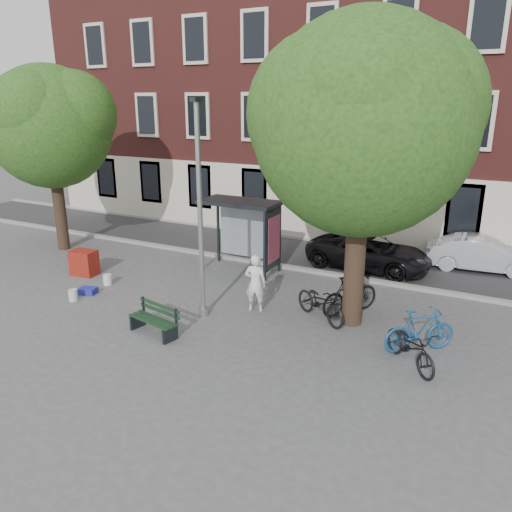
{
  "coord_description": "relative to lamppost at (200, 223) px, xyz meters",
  "views": [
    {
      "loc": [
        7.58,
        -11.2,
        6.06
      ],
      "look_at": [
        0.75,
        1.9,
        1.4
      ],
      "focal_mm": 35.0,
      "sensor_mm": 36.0,
      "label": 1
    }
  ],
  "objects": [
    {
      "name": "bike_d",
      "position": [
        3.76,
        2.1,
        -2.18
      ],
      "size": [
        1.56,
        2.0,
        1.21
      ],
      "primitive_type": "imported",
      "rotation": [
        0.0,
        0.0,
        2.57
      ],
      "color": "black",
      "rests_on": "ground"
    },
    {
      "name": "tree_left",
      "position": [
        -8.99,
        2.88,
        2.43
      ],
      "size": [
        5.18,
        4.86,
        7.4
      ],
      "color": "black",
      "rests_on": "ground"
    },
    {
      "name": "ground",
      "position": [
        0.0,
        0.0,
        -2.78
      ],
      "size": [
        90.0,
        90.0,
        0.0
      ],
      "primitive_type": "plane",
      "color": "#4C4C4F",
      "rests_on": "ground"
    },
    {
      "name": "blue_crate",
      "position": [
        -4.27,
        -0.33,
        -2.68
      ],
      "size": [
        0.64,
        0.53,
        0.2
      ],
      "primitive_type": "cube",
      "rotation": [
        0.0,
        0.0,
        0.26
      ],
      "color": "navy",
      "rests_on": "ground"
    },
    {
      "name": "curb_near",
      "position": [
        0.0,
        5.0,
        -2.72
      ],
      "size": [
        40.0,
        0.25,
        0.12
      ],
      "primitive_type": "cube",
      "color": "gray",
      "rests_on": "ground"
    },
    {
      "name": "bucket_c",
      "position": [
        -4.3,
        0.61,
        -2.6
      ],
      "size": [
        0.34,
        0.34,
        0.36
      ],
      "primitive_type": "cylinder",
      "rotation": [
        0.0,
        0.0,
        0.24
      ],
      "color": "silver",
      "rests_on": "ground"
    },
    {
      "name": "bucket_b",
      "position": [
        -6.21,
        1.64,
        -2.6
      ],
      "size": [
        0.33,
        0.33,
        0.36
      ],
      "primitive_type": "cylinder",
      "rotation": [
        0.0,
        0.0,
        -0.19
      ],
      "color": "silver",
      "rests_on": "ground"
    },
    {
      "name": "notice_sign",
      "position": [
        3.63,
        3.13,
        -1.45
      ],
      "size": [
        0.32,
        0.09,
        1.86
      ],
      "rotation": [
        0.0,
        0.0,
        0.18
      ],
      "color": "#9EA0A3",
      "rests_on": "ground"
    },
    {
      "name": "lamppost",
      "position": [
        0.0,
        0.0,
        0.0
      ],
      "size": [
        0.28,
        0.35,
        6.11
      ],
      "color": "#9EA0A3",
      "rests_on": "ground"
    },
    {
      "name": "bench",
      "position": [
        -0.49,
        -1.62,
        -2.41
      ],
      "size": [
        1.63,
        0.81,
        0.8
      ],
      "rotation": [
        0.0,
        0.0,
        -0.2
      ],
      "color": "#1E2328",
      "rests_on": "ground"
    },
    {
      "name": "bike_a",
      "position": [
        3.14,
        1.28,
        -2.25
      ],
      "size": [
        2.1,
        1.65,
        1.07
      ],
      "primitive_type": "imported",
      "rotation": [
        0.0,
        0.0,
        1.03
      ],
      "color": "black",
      "rests_on": "ground"
    },
    {
      "name": "curb_far",
      "position": [
        0.0,
        9.0,
        -2.72
      ],
      "size": [
        40.0,
        0.25,
        0.12
      ],
      "primitive_type": "cube",
      "color": "gray",
      "rests_on": "ground"
    },
    {
      "name": "car_dark",
      "position": [
        3.11,
        6.43,
        -2.15
      ],
      "size": [
        4.66,
        2.38,
        1.26
      ],
      "primitive_type": "imported",
      "rotation": [
        0.0,
        0.0,
        1.51
      ],
      "color": "black",
      "rests_on": "ground"
    },
    {
      "name": "painter",
      "position": [
        1.2,
        1.0,
        -1.91
      ],
      "size": [
        0.73,
        0.58,
        1.76
      ],
      "primitive_type": "imported",
      "rotation": [
        0.0,
        0.0,
        3.41
      ],
      "color": "silver",
      "rests_on": "ground"
    },
    {
      "name": "car_silver",
      "position": [
        6.85,
        8.1,
        -2.15
      ],
      "size": [
        3.96,
        1.76,
        1.26
      ],
      "primitive_type": "imported",
      "rotation": [
        0.0,
        0.0,
        1.68
      ],
      "color": "#B4B8BC",
      "rests_on": "ground"
    },
    {
      "name": "tree_right",
      "position": [
        4.01,
        1.38,
        2.83
      ],
      "size": [
        5.76,
        5.6,
        8.2
      ],
      "color": "black",
      "rests_on": "ground"
    },
    {
      "name": "bike_b",
      "position": [
        6.0,
        0.65,
        -2.21
      ],
      "size": [
        1.79,
        1.65,
        1.14
      ],
      "primitive_type": "imported",
      "rotation": [
        0.0,
        0.0,
        2.28
      ],
      "color": "#184E87",
      "rests_on": "ground"
    },
    {
      "name": "building_row",
      "position": [
        0.0,
        13.0,
        4.22
      ],
      "size": [
        30.0,
        8.0,
        14.0
      ],
      "primitive_type": "cube",
      "color": "maroon",
      "rests_on": "ground"
    },
    {
      "name": "bus_shelter",
      "position": [
        -0.61,
        4.11,
        -0.87
      ],
      "size": [
        2.85,
        1.45,
        2.62
      ],
      "color": "#1E2328",
      "rests_on": "ground"
    },
    {
      "name": "bucket_a",
      "position": [
        -4.25,
        -0.95,
        -2.6
      ],
      "size": [
        0.37,
        0.37,
        0.36
      ],
      "primitive_type": "cylinder",
      "rotation": [
        0.0,
        0.0,
        -0.43
      ],
      "color": "silver",
      "rests_on": "ground"
    },
    {
      "name": "bike_c",
      "position": [
        5.94,
        -0.18,
        -2.28
      ],
      "size": [
        1.83,
        1.84,
        1.01
      ],
      "primitive_type": "imported",
      "rotation": [
        0.0,
        0.0,
        0.78
      ],
      "color": "black",
      "rests_on": "ground"
    },
    {
      "name": "red_stand",
      "position": [
        -5.74,
        1.0,
        -2.33
      ],
      "size": [
        0.94,
        0.67,
        0.9
      ],
      "primitive_type": "cube",
      "rotation": [
        0.0,
        0.0,
        0.08
      ],
      "color": "maroon",
      "rests_on": "ground"
    },
    {
      "name": "road",
      "position": [
        0.0,
        7.0,
        -2.78
      ],
      "size": [
        40.0,
        4.0,
        0.01
      ],
      "primitive_type": "cube",
      "color": "#28282B",
      "rests_on": "ground"
    }
  ]
}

